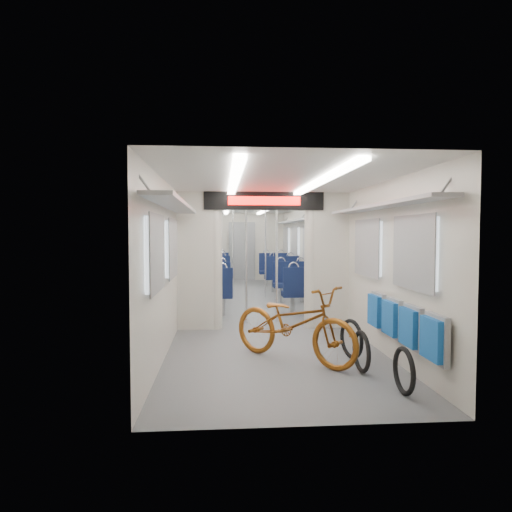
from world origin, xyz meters
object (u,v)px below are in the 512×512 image
Objects in this scene: stanchion_far_right at (265,252)px; bike_hoop_a at (404,373)px; bike_hoop_b at (361,354)px; stanchion_far_left at (233,252)px; stanchion_near_left at (246,259)px; flip_bench at (401,322)px; bike_hoop_c at (351,341)px; stanchion_near_right at (277,259)px; seat_bay_near_right at (297,284)px; seat_bay_far_right at (277,270)px; seat_bay_near_left at (211,285)px; seat_bay_far_left at (214,269)px; bicycle at (294,323)px.

bike_hoop_a is at bearing -84.33° from stanchion_far_right.
stanchion_far_left is (-1.31, 6.38, 0.93)m from bike_hoop_b.
bike_hoop_b is 6.58m from stanchion_far_left.
stanchion_near_left and stanchion_far_right have the same top height.
flip_bench is 0.80m from bike_hoop_c.
stanchion_far_right is at bearing 88.02° from stanchion_near_right.
stanchion_far_left is 0.82m from stanchion_far_right.
seat_bay_near_right is 3.51m from seat_bay_far_right.
bike_hoop_a is 0.21× the size of stanchion_far_left.
bike_hoop_c is at bearing -65.00° from seat_bay_near_left.
stanchion_near_right is at bearing 109.18° from flip_bench.
bike_hoop_b is 4.66m from seat_bay_near_right.
seat_bay_near_right is at bearing 53.47° from stanchion_near_left.
stanchion_far_right is (-0.70, 7.01, 0.93)m from bike_hoop_a.
seat_bay_far_left is at bearing 104.61° from stanchion_far_left.
bike_hoop_a is at bearing -78.06° from stanchion_far_left.
flip_bench reaches higher than bike_hoop_b.
stanchion_far_left reaches higher than seat_bay_far_right.
stanchion_near_left is 1.00× the size of stanchion_far_left.
seat_bay_far_left reaches higher than seat_bay_near_right.
bike_hoop_c is 0.22× the size of stanchion_far_right.
stanchion_near_left is 1.00× the size of stanchion_far_right.
seat_bay_near_right reaches higher than seat_bay_near_left.
bike_hoop_a is 5.42m from seat_bay_near_right.
stanchion_far_left is at bearing -75.39° from seat_bay_far_left.
flip_bench is 8.69m from seat_bay_far_left.
bike_hoop_c is 0.24× the size of seat_bay_far_left.
seat_bay_far_left is at bearing 90.00° from seat_bay_near_left.
stanchion_far_right is at bearing 78.41° from stanchion_near_left.
seat_bay_near_left reaches higher than bike_hoop_a.
bike_hoop_a is at bearing -75.39° from bike_hoop_b.
stanchion_far_left is (-0.70, 3.32, 0.00)m from stanchion_near_right.
stanchion_far_left is (0.52, 1.78, 0.63)m from seat_bay_near_left.
bicycle is at bearing -176.86° from bike_hoop_c.
seat_bay_far_left is at bearing 53.14° from bicycle.
bike_hoop_b is (-0.20, 0.75, 0.00)m from bike_hoop_a.
seat_bay_far_right is at bearing 39.39° from bicycle.
stanchion_near_left is (-1.36, 3.78, 0.93)m from bike_hoop_a.
stanchion_near_right is at bearing -77.06° from seat_bay_far_left.
bicycle is 3.74× the size of bike_hoop_b.
stanchion_far_left is at bearing 73.81° from seat_bay_near_left.
stanchion_far_left is (-1.51, 7.13, 0.93)m from bike_hoop_a.
seat_bay_far_right is 0.92× the size of stanchion_far_right.
bike_hoop_c is 0.27× the size of seat_bay_near_left.
stanchion_near_right is (0.10, 2.53, 0.67)m from bicycle.
flip_bench is 3.31m from stanchion_near_right.
flip_bench is 0.90× the size of stanchion_near_right.
stanchion_far_right is (-0.55, 5.69, 0.92)m from bike_hoop_c.
stanchion_near_left is 1.00× the size of stanchion_near_right.
seat_bay_near_left is at bearing 112.95° from stanchion_near_left.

